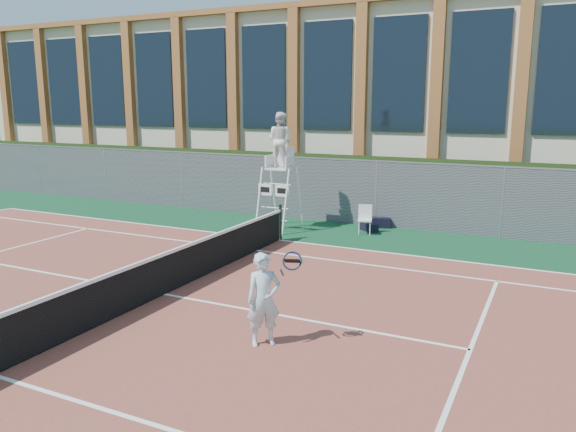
% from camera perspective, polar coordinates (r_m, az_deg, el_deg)
% --- Properties ---
extents(ground, '(120.00, 120.00, 0.00)m').
position_cam_1_polar(ground, '(12.58, -12.47, -7.89)').
color(ground, '#233814').
extents(apron, '(36.00, 20.00, 0.01)m').
position_cam_1_polar(apron, '(13.33, -9.79, -6.66)').
color(apron, '#0C351C').
rests_on(apron, ground).
extents(tennis_court, '(23.77, 10.97, 0.02)m').
position_cam_1_polar(tennis_court, '(12.58, -12.47, -7.81)').
color(tennis_court, brown).
rests_on(tennis_court, apron).
extents(tennis_net, '(0.10, 11.30, 1.10)m').
position_cam_1_polar(tennis_net, '(12.42, -12.57, -5.55)').
color(tennis_net, black).
rests_on(tennis_net, ground).
extents(fence, '(40.00, 0.06, 2.20)m').
position_cam_1_polar(fence, '(19.76, 3.39, 2.63)').
color(fence, '#595E60').
rests_on(fence, ground).
extents(hedge, '(40.00, 1.40, 2.20)m').
position_cam_1_polar(hedge, '(20.86, 4.66, 3.08)').
color(hedge, black).
rests_on(hedge, ground).
extents(building, '(45.00, 10.60, 8.22)m').
position_cam_1_polar(building, '(28.20, 10.79, 11.27)').
color(building, beige).
rests_on(building, ground).
extents(umpire_chair, '(1.08, 1.66, 3.87)m').
position_cam_1_polar(umpire_chair, '(18.29, -0.80, 7.41)').
color(umpire_chair, white).
rests_on(umpire_chair, ground).
extents(plastic_chair, '(0.53, 0.53, 0.93)m').
position_cam_1_polar(plastic_chair, '(18.01, 7.82, -0.08)').
color(plastic_chair, silver).
rests_on(plastic_chair, apron).
extents(sports_bag_near, '(0.86, 0.58, 0.34)m').
position_cam_1_polar(sports_bag_near, '(19.03, 9.13, -0.65)').
color(sports_bag_near, black).
rests_on(sports_bag_near, apron).
extents(sports_bag_far, '(0.72, 0.64, 0.27)m').
position_cam_1_polar(sports_bag_far, '(18.47, 8.22, -1.10)').
color(sports_bag_far, black).
rests_on(sports_bag_far, apron).
extents(tennis_player, '(0.97, 0.77, 1.64)m').
position_cam_1_polar(tennis_player, '(9.59, -2.46, -8.43)').
color(tennis_player, silver).
rests_on(tennis_player, tennis_court).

